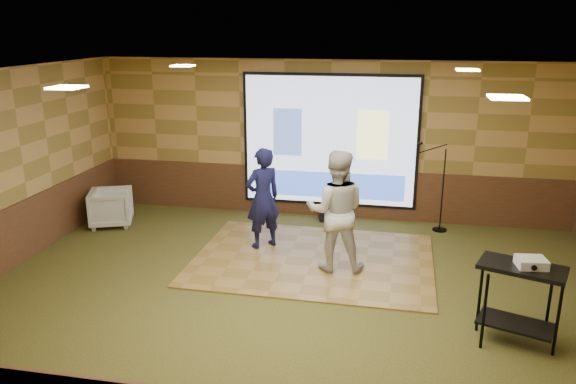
% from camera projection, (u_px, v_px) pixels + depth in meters
% --- Properties ---
extents(ground, '(9.00, 9.00, 0.00)m').
position_uv_depth(ground, '(297.00, 296.00, 7.75)').
color(ground, '#303B1A').
rests_on(ground, ground).
extents(room_shell, '(9.04, 7.04, 3.02)m').
position_uv_depth(room_shell, '(297.00, 148.00, 7.15)').
color(room_shell, tan).
rests_on(room_shell, ground).
extents(wainscot_back, '(9.00, 0.04, 0.95)m').
position_uv_depth(wainscot_back, '(329.00, 193.00, 10.89)').
color(wainscot_back, '#492A18').
rests_on(wainscot_back, ground).
extents(wainscot_left, '(0.04, 7.00, 0.95)m').
position_uv_depth(wainscot_left, '(4.00, 241.00, 8.44)').
color(wainscot_left, '#492A18').
rests_on(wainscot_left, ground).
extents(projector_screen, '(3.32, 0.06, 2.52)m').
position_uv_depth(projector_screen, '(329.00, 142.00, 10.56)').
color(projector_screen, black).
rests_on(projector_screen, room_shell).
extents(downlight_nw, '(0.32, 0.32, 0.02)m').
position_uv_depth(downlight_nw, '(183.00, 66.00, 9.00)').
color(downlight_nw, beige).
rests_on(downlight_nw, room_shell).
extents(downlight_ne, '(0.32, 0.32, 0.02)m').
position_uv_depth(downlight_ne, '(468.00, 70.00, 8.19)').
color(downlight_ne, beige).
rests_on(downlight_ne, room_shell).
extents(downlight_sw, '(0.32, 0.32, 0.02)m').
position_uv_depth(downlight_sw, '(67.00, 87.00, 5.90)').
color(downlight_sw, beige).
rests_on(downlight_sw, room_shell).
extents(downlight_se, '(0.32, 0.32, 0.02)m').
position_uv_depth(downlight_se, '(507.00, 97.00, 5.08)').
color(downlight_se, beige).
rests_on(downlight_se, room_shell).
extents(dance_floor, '(3.78, 2.90, 0.03)m').
position_uv_depth(dance_floor, '(313.00, 259.00, 8.95)').
color(dance_floor, olive).
rests_on(dance_floor, ground).
extents(player_left, '(0.73, 0.71, 1.69)m').
position_uv_depth(player_left, '(263.00, 198.00, 9.20)').
color(player_left, '#13143D').
rests_on(player_left, dance_floor).
extents(player_right, '(0.96, 0.78, 1.85)m').
position_uv_depth(player_right, '(336.00, 211.00, 8.32)').
color(player_right, beige).
rests_on(player_right, dance_floor).
extents(av_table, '(0.93, 0.49, 0.98)m').
position_uv_depth(av_table, '(520.00, 289.00, 6.44)').
color(av_table, black).
rests_on(av_table, ground).
extents(projector, '(0.35, 0.30, 0.11)m').
position_uv_depth(projector, '(531.00, 263.00, 6.31)').
color(projector, silver).
rests_on(projector, av_table).
extents(mic_stand, '(0.64, 0.26, 1.63)m').
position_uv_depth(mic_stand, '(438.00, 204.00, 10.11)').
color(mic_stand, black).
rests_on(mic_stand, ground).
extents(banquet_chair, '(0.96, 0.95, 0.68)m').
position_uv_depth(banquet_chair, '(111.00, 208.00, 10.42)').
color(banquet_chair, gray).
rests_on(banquet_chair, ground).
extents(duffel_bag, '(0.49, 0.38, 0.27)m').
position_uv_depth(duffel_bag, '(330.00, 213.00, 10.76)').
color(duffel_bag, black).
rests_on(duffel_bag, ground).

